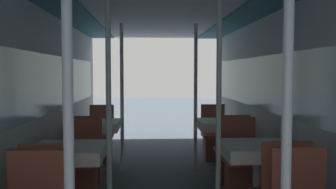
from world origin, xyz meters
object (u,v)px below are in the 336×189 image
at_px(chair_left_far_1, 81,174).
at_px(chair_right_far_2, 214,143).
at_px(support_pole_right_1, 219,110).
at_px(support_pole_left_0, 69,149).
at_px(chair_right_far_1, 241,172).
at_px(chair_right_near_2, 231,161).
at_px(dining_table_left_2, 95,128).
at_px(support_pole_right_0, 286,147).
at_px(dining_table_right_1, 257,153).
at_px(support_pole_right_2, 196,98).
at_px(support_pole_left_2, 122,98).
at_px(chair_left_far_2, 101,144).
at_px(support_pole_left_1, 109,111).
at_px(dining_table_left_1, 68,155).
at_px(chair_left_near_2, 88,163).
at_px(dining_table_right_2, 222,127).

bearing_deg(chair_left_far_1, chair_right_far_2, -135.79).
bearing_deg(support_pole_right_1, support_pole_left_0, -120.68).
bearing_deg(chair_right_far_1, chair_right_near_2, -90.00).
bearing_deg(dining_table_left_2, support_pole_right_0, -67.94).
bearing_deg(dining_table_right_1, dining_table_left_2, 135.79).
xyz_separation_m(chair_right_near_2, support_pole_right_2, (-0.40, 0.65, 0.81)).
relative_size(support_pole_left_2, dining_table_right_1, 2.93).
bearing_deg(dining_table_left_2, chair_right_far_2, 18.96).
bearing_deg(chair_left_far_2, support_pole_left_1, 99.12).
distance_m(support_pole_right_0, chair_right_far_1, 2.66).
distance_m(chair_right_far_1, chair_right_near_2, 0.54).
bearing_deg(dining_table_left_1, chair_left_near_2, 90.00).
xyz_separation_m(chair_left_far_1, dining_table_right_2, (1.90, 1.20, 0.37)).
distance_m(support_pole_right_1, chair_right_far_2, 2.66).
distance_m(chair_left_far_1, chair_right_far_1, 1.90).
bearing_deg(chair_right_far_1, support_pole_left_1, 23.54).
relative_size(support_pole_right_1, chair_right_near_2, 2.37).
xyz_separation_m(dining_table_left_2, chair_right_near_2, (1.90, -0.65, -0.37)).
xyz_separation_m(support_pole_left_2, dining_table_right_1, (1.50, -1.85, -0.44)).
xyz_separation_m(support_pole_left_0, chair_left_far_1, (-0.40, 2.50, -0.81)).
xyz_separation_m(support_pole_left_0, dining_table_right_2, (1.50, 3.70, -0.44)).
bearing_deg(support_pole_left_1, dining_table_left_1, 180.00).
bearing_deg(chair_right_near_2, dining_table_left_2, 161.04).
bearing_deg(dining_table_right_2, support_pole_right_0, -96.20).
distance_m(dining_table_left_2, support_pole_right_1, 2.42).
relative_size(chair_left_far_2, support_pole_right_1, 0.42).
bearing_deg(chair_left_near_2, support_pole_left_0, -82.48).
bearing_deg(chair_right_far_2, support_pole_left_2, 23.54).
xyz_separation_m(dining_table_left_1, support_pole_right_1, (1.50, 0.00, 0.44)).
distance_m(chair_left_near_2, dining_table_right_2, 2.04).
relative_size(support_pole_left_1, support_pole_right_0, 1.00).
height_order(dining_table_left_2, chair_right_far_2, chair_right_far_2).
bearing_deg(dining_table_right_2, support_pole_left_1, -129.03).
xyz_separation_m(support_pole_right_0, chair_right_far_2, (0.40, 4.35, -0.81)).
relative_size(support_pole_left_0, support_pole_left_2, 1.00).
bearing_deg(chair_right_near_2, support_pole_right_2, 121.60).
bearing_deg(support_pole_right_1, chair_right_far_2, 80.88).
height_order(dining_table_right_1, support_pole_right_1, support_pole_right_1).
xyz_separation_m(dining_table_left_1, support_pole_left_2, (0.40, 1.85, 0.44)).
height_order(support_pole_left_1, support_pole_right_2, same).
distance_m(chair_left_near_2, chair_right_far_1, 1.98).
height_order(support_pole_left_1, chair_right_far_1, support_pole_left_1).
bearing_deg(support_pole_right_2, dining_table_right_2, 0.00).
bearing_deg(support_pole_right_2, chair_right_far_1, -71.43).
height_order(chair_left_far_1, support_pole_left_2, support_pole_left_2).
height_order(chair_left_far_2, chair_right_far_2, same).
bearing_deg(support_pole_left_0, chair_left_far_1, 99.12).
distance_m(chair_right_far_1, dining_table_right_2, 1.25).
xyz_separation_m(chair_left_far_2, dining_table_right_2, (1.90, -0.65, 0.37)).
bearing_deg(dining_table_left_1, chair_right_near_2, 32.18).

